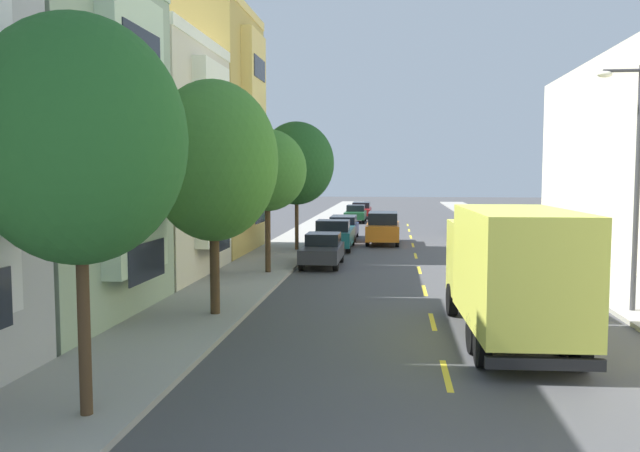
{
  "coord_description": "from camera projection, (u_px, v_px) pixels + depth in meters",
  "views": [
    {
      "loc": [
        -1.14,
        -6.65,
        4.31
      ],
      "look_at": [
        -5.33,
        29.67,
        1.29
      ],
      "focal_mm": 36.18,
      "sensor_mm": 36.0,
      "label": 1
    }
  ],
  "objects": [
    {
      "name": "ground_plane",
      "position": [
        414.0,
        249.0,
        36.51
      ],
      "size": [
        160.0,
        160.0,
        0.0
      ],
      "primitive_type": "plane",
      "color": "#424244"
    },
    {
      "name": "sidewalk_left",
      "position": [
        284.0,
        250.0,
        35.33
      ],
      "size": [
        3.2,
        120.0,
        0.14
      ],
      "primitive_type": "cube",
      "color": "#99968E",
      "rests_on": "ground_plane"
    },
    {
      "name": "sidewalk_right",
      "position": [
        552.0,
        254.0,
        33.71
      ],
      "size": [
        3.2,
        120.0,
        0.14
      ],
      "primitive_type": "cube",
      "color": "#99968E",
      "rests_on": "ground_plane"
    },
    {
      "name": "lane_centerline_dashes",
      "position": [
        417.0,
        262.0,
        31.06
      ],
      "size": [
        0.14,
        47.2,
        0.01
      ],
      "color": "yellow",
      "rests_on": "ground_plane"
    },
    {
      "name": "townhouse_third_cream",
      "position": [
        47.0,
        164.0,
        26.8
      ],
      "size": [
        14.43,
        7.7,
        9.78
      ],
      "color": "beige",
      "rests_on": "ground_plane"
    },
    {
      "name": "townhouse_fourth_mustard",
      "position": [
        132.0,
        137.0,
        34.44
      ],
      "size": [
        13.61,
        7.7,
        12.87
      ],
      "color": "tan",
      "rests_on": "ground_plane"
    },
    {
      "name": "street_tree_nearest",
      "position": [
        78.0,
        141.0,
        10.76
      ],
      "size": [
        3.62,
        3.62,
        6.81
      ],
      "color": "#47331E",
      "rests_on": "sidewalk_left"
    },
    {
      "name": "street_tree_second",
      "position": [
        213.0,
        161.0,
        18.78
      ],
      "size": [
        3.8,
        3.8,
        6.87
      ],
      "color": "#47331E",
      "rests_on": "sidewalk_left"
    },
    {
      "name": "street_tree_third",
      "position": [
        267.0,
        170.0,
        26.81
      ],
      "size": [
        3.27,
        3.27,
        5.99
      ],
      "color": "#47331E",
      "rests_on": "sidewalk_left"
    },
    {
      "name": "street_tree_farthest",
      "position": [
        297.0,
        163.0,
        34.78
      ],
      "size": [
        4.06,
        4.06,
        6.93
      ],
      "color": "#47331E",
      "rests_on": "sidewalk_left"
    },
    {
      "name": "street_lamp",
      "position": [
        633.0,
        171.0,
        19.27
      ],
      "size": [
        1.35,
        0.28,
        7.34
      ],
      "color": "#38383D",
      "rests_on": "sidewalk_right"
    },
    {
      "name": "delivery_box_truck",
      "position": [
        510.0,
        267.0,
        16.33
      ],
      "size": [
        2.66,
        7.45,
        3.43
      ],
      "color": "#D8D84C",
      "rests_on": "ground_plane"
    },
    {
      "name": "parked_wagon_red",
      "position": [
        361.0,
        210.0,
        61.72
      ],
      "size": [
        1.85,
        4.71,
        1.5
      ],
      "color": "#AD1E1E",
      "rests_on": "ground_plane"
    },
    {
      "name": "parked_hatchback_forest",
      "position": [
        356.0,
        214.0,
        56.2
      ],
      "size": [
        1.77,
        4.01,
        1.5
      ],
      "color": "#194C28",
      "rests_on": "ground_plane"
    },
    {
      "name": "parked_hatchback_charcoal",
      "position": [
        322.0,
        250.0,
        29.82
      ],
      "size": [
        1.75,
        4.01,
        1.5
      ],
      "color": "#333338",
      "rests_on": "ground_plane"
    },
    {
      "name": "parked_sedan_black",
      "position": [
        471.0,
        223.0,
        45.61
      ],
      "size": [
        1.87,
        4.53,
        1.43
      ],
      "color": "black",
      "rests_on": "ground_plane"
    },
    {
      "name": "parked_wagon_navy",
      "position": [
        343.0,
        227.0,
        41.98
      ],
      "size": [
        1.85,
        4.71,
        1.5
      ],
      "color": "navy",
      "rests_on": "ground_plane"
    },
    {
      "name": "parked_pickup_teal",
      "position": [
        335.0,
        235.0,
        36.27
      ],
      "size": [
        2.02,
        5.31,
        1.73
      ],
      "color": "#195B60",
      "rests_on": "ground_plane"
    },
    {
      "name": "moving_orange_sedan",
      "position": [
        383.0,
        228.0,
        39.17
      ],
      "size": [
        1.95,
        4.8,
        1.93
      ],
      "color": "orange",
      "rests_on": "ground_plane"
    }
  ]
}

